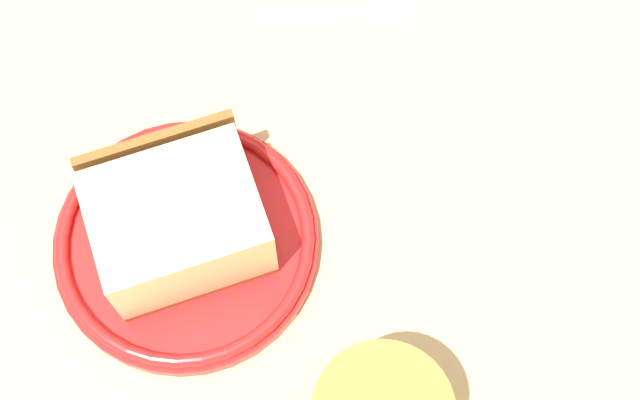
% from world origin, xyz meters
% --- Properties ---
extents(ground_plane, '(1.37, 1.37, 0.04)m').
position_xyz_m(ground_plane, '(0.00, 0.00, -0.02)').
color(ground_plane, tan).
extents(small_plate, '(0.18, 0.18, 0.02)m').
position_xyz_m(small_plate, '(-0.04, 0.00, 0.01)').
color(small_plate, red).
rests_on(small_plate, ground_plane).
extents(cake_slice, '(0.13, 0.12, 0.07)m').
position_xyz_m(cake_slice, '(-0.04, 0.01, 0.04)').
color(cake_slice, brown).
rests_on(cake_slice, small_plate).
extents(teaspoon, '(0.11, 0.02, 0.01)m').
position_xyz_m(teaspoon, '(0.08, 0.18, 0.00)').
color(teaspoon, silver).
rests_on(teaspoon, ground_plane).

